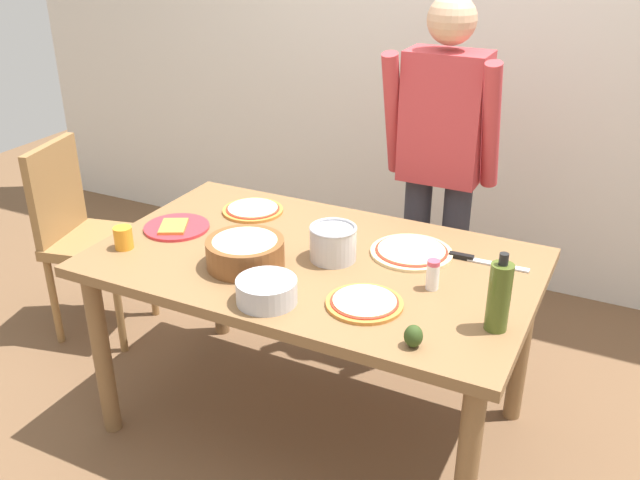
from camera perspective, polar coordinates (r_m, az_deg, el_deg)
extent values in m
plane|color=brown|center=(2.98, -0.44, -14.56)|extent=(8.00, 8.00, 0.00)
cube|color=silver|center=(3.83, 10.81, 15.80)|extent=(5.60, 0.10, 2.60)
cube|color=brown|center=(2.57, -0.50, -1.84)|extent=(1.60, 0.96, 0.04)
cylinder|color=brown|center=(2.86, -17.40, -8.88)|extent=(0.07, 0.07, 0.72)
cylinder|color=brown|center=(2.28, 11.84, -18.37)|extent=(0.07, 0.07, 0.72)
cylinder|color=brown|center=(3.38, -8.32, -2.23)|extent=(0.07, 0.07, 0.72)
cylinder|color=brown|center=(2.91, 16.15, -8.09)|extent=(0.07, 0.07, 0.72)
cylinder|color=#2D2D38|center=(3.29, 7.71, -1.73)|extent=(0.12, 0.12, 0.85)
cylinder|color=#2D2D38|center=(3.25, 10.70, -2.36)|extent=(0.12, 0.12, 0.85)
cube|color=#B7383D|center=(3.01, 10.13, 9.84)|extent=(0.34, 0.20, 0.55)
cylinder|color=#B7383D|center=(3.03, 6.00, 10.19)|extent=(0.07, 0.21, 0.55)
cylinder|color=#B7383D|center=(2.92, 13.81, 8.98)|extent=(0.07, 0.21, 0.55)
sphere|color=tan|center=(2.93, 10.74, 17.28)|extent=(0.20, 0.20, 0.20)
cube|color=olive|center=(3.49, -17.72, -0.20)|extent=(0.48, 0.48, 0.05)
cube|color=olive|center=(3.49, -20.82, 3.80)|extent=(0.12, 0.38, 0.45)
cylinder|color=olive|center=(3.40, -16.09, -5.52)|extent=(0.04, 0.04, 0.45)
cylinder|color=olive|center=(3.65, -13.59, -2.88)|extent=(0.04, 0.04, 0.45)
cylinder|color=olive|center=(3.57, -20.90, -4.70)|extent=(0.04, 0.04, 0.45)
cylinder|color=olive|center=(3.81, -18.18, -2.24)|extent=(0.04, 0.04, 0.45)
cylinder|color=beige|center=(2.60, 7.48, -1.01)|extent=(0.30, 0.30, 0.01)
cylinder|color=#B22D1E|center=(2.60, 7.49, -0.86)|extent=(0.27, 0.27, 0.00)
cylinder|color=beige|center=(2.60, 7.49, -0.78)|extent=(0.25, 0.25, 0.00)
cylinder|color=#C67A33|center=(2.96, -5.51, 2.43)|extent=(0.26, 0.26, 0.01)
cylinder|color=#B22D1E|center=(2.95, -5.52, 2.57)|extent=(0.23, 0.23, 0.00)
cylinder|color=beige|center=(2.95, -5.52, 2.64)|extent=(0.21, 0.21, 0.00)
cylinder|color=#C67A33|center=(2.26, 3.65, -5.21)|extent=(0.25, 0.25, 0.01)
cylinder|color=#B22D1E|center=(2.26, 3.66, -5.03)|extent=(0.22, 0.22, 0.00)
cylinder|color=beige|center=(2.26, 3.66, -4.94)|extent=(0.21, 0.21, 0.00)
cylinder|color=red|center=(2.84, -11.63, 1.03)|extent=(0.26, 0.26, 0.01)
cube|color=#CC8438|center=(2.82, -11.89, 1.10)|extent=(0.15, 0.17, 0.01)
cylinder|color=brown|center=(2.50, -6.12, -1.05)|extent=(0.28, 0.28, 0.10)
ellipsoid|color=beige|center=(2.48, -6.17, -0.23)|extent=(0.25, 0.25, 0.05)
cylinder|color=#B7B7BC|center=(2.27, -4.38, -4.17)|extent=(0.20, 0.20, 0.08)
cylinder|color=#47561E|center=(2.16, 14.41, -4.55)|extent=(0.07, 0.07, 0.22)
cylinder|color=black|center=(2.10, 14.79, -1.52)|extent=(0.03, 0.03, 0.04)
cylinder|color=#B7B7BC|center=(2.52, 1.07, -0.33)|extent=(0.17, 0.17, 0.12)
torus|color=#A5A5AD|center=(2.50, 1.08, 0.99)|extent=(0.17, 0.17, 0.01)
cylinder|color=orange|center=(2.71, -15.77, 0.18)|extent=(0.07, 0.07, 0.08)
cylinder|color=white|center=(2.36, 9.19, -2.98)|extent=(0.04, 0.04, 0.09)
cylinder|color=#D84C66|center=(2.34, 9.28, -1.84)|extent=(0.04, 0.04, 0.02)
cube|color=silver|center=(2.58, 14.36, -1.97)|extent=(0.22, 0.03, 0.01)
cube|color=black|center=(2.60, 11.48, -1.31)|extent=(0.09, 0.03, 0.02)
ellipsoid|color=#2D4219|center=(2.06, 7.64, -7.78)|extent=(0.06, 0.06, 0.07)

